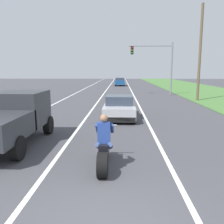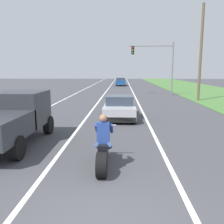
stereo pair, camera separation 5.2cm
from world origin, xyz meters
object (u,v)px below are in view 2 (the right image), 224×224
Objects in this scene: distant_car_far_ahead at (121,82)px; traffic_light_mast_near at (159,60)px; pickup_truck_left_lane_dark_grey at (12,117)px; motorcycle_with_rider at (103,149)px; sports_car_silver at (120,108)px.

traffic_light_mast_near is at bearing -75.41° from distant_car_far_ahead.
pickup_truck_left_lane_dark_grey is at bearing -113.24° from traffic_light_mast_near.
motorcycle_with_rider reaches higher than distant_car_far_ahead.
sports_car_silver is at bearing -89.79° from distant_car_far_ahead.
sports_car_silver is 0.90× the size of pickup_truck_left_lane_dark_grey.
pickup_truck_left_lane_dark_grey is at bearing -96.18° from distant_car_far_ahead.
pickup_truck_left_lane_dark_grey is at bearing -126.33° from sports_car_silver.
motorcycle_with_rider reaches higher than sports_car_silver.
motorcycle_with_rider is at bearing -92.89° from sports_car_silver.
distant_car_far_ahead is at bearing 104.59° from traffic_light_mast_near.
pickup_truck_left_lane_dark_grey is 1.20× the size of distant_car_far_ahead.
sports_car_silver is at bearing 53.67° from pickup_truck_left_lane_dark_grey.
pickup_truck_left_lane_dark_grey is 21.49m from traffic_light_mast_near.
sports_car_silver is 1.08× the size of distant_car_far_ahead.
motorcycle_with_rider is 38.81m from distant_car_far_ahead.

